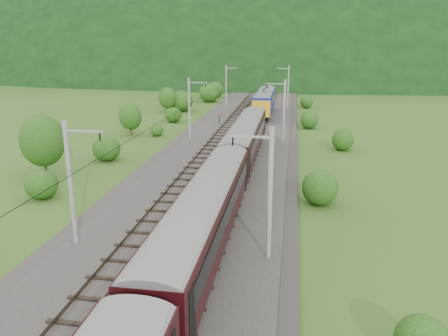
# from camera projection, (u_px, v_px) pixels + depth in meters

# --- Properties ---
(ground) EXTENTS (600.00, 600.00, 0.00)m
(ground) POSITION_uv_depth(u_px,v_px,m) (169.00, 254.00, 27.44)
(ground) COLOR #32551A
(ground) RESTS_ON ground
(railbed) EXTENTS (14.00, 220.00, 0.30)m
(railbed) POSITION_uv_depth(u_px,v_px,m) (202.00, 198.00, 36.88)
(railbed) COLOR #38332D
(railbed) RESTS_ON ground
(track_left) EXTENTS (2.40, 220.00, 0.27)m
(track_left) POSITION_uv_depth(u_px,v_px,m) (174.00, 194.00, 37.18)
(track_left) COLOR brown
(track_left) RESTS_ON railbed
(track_right) EXTENTS (2.40, 220.00, 0.27)m
(track_right) POSITION_uv_depth(u_px,v_px,m) (230.00, 197.00, 36.46)
(track_right) COLOR brown
(track_right) RESTS_ON railbed
(catenary_left) EXTENTS (2.54, 192.28, 8.00)m
(catenary_left) POSITION_uv_depth(u_px,v_px,m) (190.00, 107.00, 57.44)
(catenary_left) COLOR gray
(catenary_left) RESTS_ON railbed
(catenary_right) EXTENTS (2.54, 192.28, 8.00)m
(catenary_right) POSITION_uv_depth(u_px,v_px,m) (283.00, 109.00, 55.61)
(catenary_right) COLOR gray
(catenary_right) RESTS_ON railbed
(overhead_wires) EXTENTS (4.83, 198.00, 0.03)m
(overhead_wires) POSITION_uv_depth(u_px,v_px,m) (200.00, 116.00, 34.93)
(overhead_wires) COLOR black
(overhead_wires) RESTS_ON ground
(mountain_main) EXTENTS (504.00, 360.00, 244.00)m
(mountain_main) POSITION_uv_depth(u_px,v_px,m) (283.00, 62.00, 273.98)
(mountain_main) COLOR black
(mountain_main) RESTS_ON ground
(mountain_ridge) EXTENTS (336.00, 280.00, 132.00)m
(mountain_ridge) POSITION_uv_depth(u_px,v_px,m) (125.00, 59.00, 329.90)
(mountain_ridge) COLOR black
(mountain_ridge) RESTS_ON ground
(train) EXTENTS (2.90, 138.63, 5.04)m
(train) POSITION_uv_depth(u_px,v_px,m) (142.00, 322.00, 15.21)
(train) COLOR black
(train) RESTS_ON ground
(hazard_post_near) EXTENTS (0.17, 0.17, 1.55)m
(hazard_post_near) POSITION_uv_depth(u_px,v_px,m) (233.00, 135.00, 56.90)
(hazard_post_near) COLOR red
(hazard_post_near) RESTS_ON railbed
(hazard_post_far) EXTENTS (0.14, 0.14, 1.31)m
(hazard_post_far) POSITION_uv_depth(u_px,v_px,m) (256.00, 106.00, 83.07)
(hazard_post_far) COLOR red
(hazard_post_far) RESTS_ON railbed
(signal) EXTENTS (0.21, 0.21, 1.86)m
(signal) POSITION_uv_depth(u_px,v_px,m) (219.00, 117.00, 68.64)
(signal) COLOR black
(signal) RESTS_ON railbed
(vegetation_left) EXTENTS (10.53, 147.05, 6.15)m
(vegetation_left) POSITION_uv_depth(u_px,v_px,m) (67.00, 155.00, 41.91)
(vegetation_left) COLOR #144712
(vegetation_left) RESTS_ON ground
(vegetation_right) EXTENTS (6.53, 107.50, 2.81)m
(vegetation_right) POSITION_uv_depth(u_px,v_px,m) (331.00, 190.00, 35.37)
(vegetation_right) COLOR #144712
(vegetation_right) RESTS_ON ground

